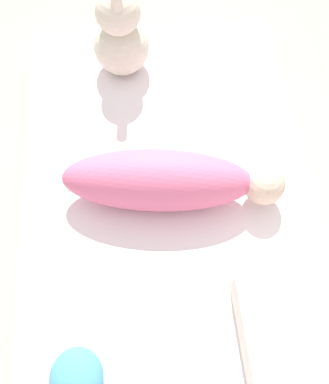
{
  "coord_description": "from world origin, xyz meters",
  "views": [
    {
      "loc": [
        0.56,
        -0.07,
        1.3
      ],
      "look_at": [
        -0.02,
        -0.02,
        0.26
      ],
      "focal_mm": 42.0,
      "sensor_mm": 36.0,
      "label": 1
    }
  ],
  "objects_px": {
    "turtle_plush": "(77,381)",
    "pillow": "(319,350)",
    "bunny_plush": "(120,36)",
    "swaddled_baby": "(167,181)"
  },
  "relations": [
    {
      "from": "turtle_plush",
      "to": "pillow",
      "type": "bearing_deg",
      "value": 90.93
    },
    {
      "from": "pillow",
      "to": "bunny_plush",
      "type": "bearing_deg",
      "value": -157.56
    },
    {
      "from": "bunny_plush",
      "to": "turtle_plush",
      "type": "relative_size",
      "value": 2.04
    },
    {
      "from": "pillow",
      "to": "turtle_plush",
      "type": "xyz_separation_m",
      "value": [
        0.01,
        -0.54,
        -0.01
      ]
    },
    {
      "from": "bunny_plush",
      "to": "turtle_plush",
      "type": "distance_m",
      "value": 0.96
    },
    {
      "from": "swaddled_baby",
      "to": "pillow",
      "type": "bearing_deg",
      "value": -49.11
    },
    {
      "from": "swaddled_baby",
      "to": "pillow",
      "type": "distance_m",
      "value": 0.54
    },
    {
      "from": "bunny_plush",
      "to": "turtle_plush",
      "type": "height_order",
      "value": "bunny_plush"
    },
    {
      "from": "swaddled_baby",
      "to": "pillow",
      "type": "relative_size",
      "value": 1.67
    },
    {
      "from": "bunny_plush",
      "to": "turtle_plush",
      "type": "xyz_separation_m",
      "value": [
        0.95,
        -0.15,
        -0.1
      ]
    }
  ]
}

